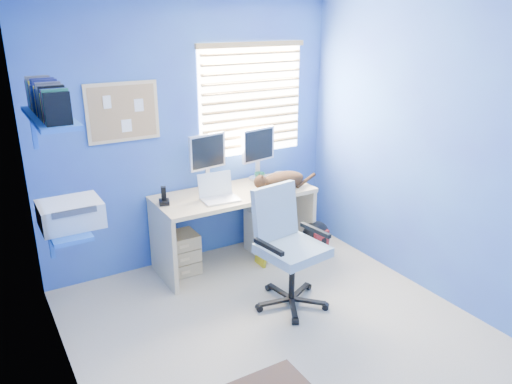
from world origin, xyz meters
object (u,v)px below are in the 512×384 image
desk (234,227)px  laptop (220,189)px  cat (283,180)px  tower_pc (263,234)px  office_chair (288,263)px

desk → laptop: size_ratio=4.65×
laptop → desk: bearing=35.0°
cat → tower_pc: 0.63m
laptop → office_chair: size_ratio=0.32×
tower_pc → office_chair: size_ratio=0.44×
desk → laptop: (-0.21, -0.13, 0.48)m
cat → laptop: bearing=-174.2°
laptop → office_chair: 0.93m
desk → office_chair: 0.89m
desk → tower_pc: 0.36m
desk → cat: 0.67m
tower_pc → office_chair: bearing=-112.1°
laptop → tower_pc: 0.84m
desk → office_chair: size_ratio=1.51×
laptop → office_chair: office_chair is taller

